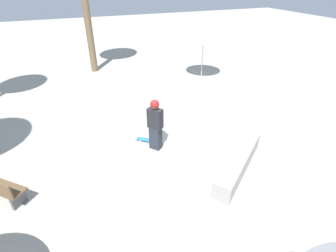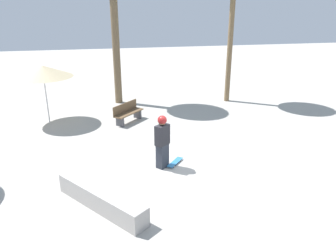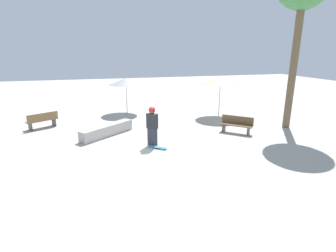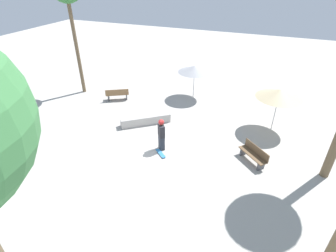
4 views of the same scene
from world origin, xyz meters
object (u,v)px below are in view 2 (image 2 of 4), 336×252
object	(u,v)px
skater_main	(162,140)
concrete_ledge	(101,199)
bench_far	(128,113)
shade_umbrella_tan	(43,71)
skateboard	(175,162)

from	to	relation	value
skater_main	concrete_ledge	bearing A→B (deg)	-174.99
bench_far	concrete_ledge	bearing A→B (deg)	31.99
concrete_ledge	shade_umbrella_tan	bearing A→B (deg)	-73.06
shade_umbrella_tan	bench_far	bearing A→B (deg)	168.80
skateboard	bench_far	size ratio (longest dim) A/B	0.51
skater_main	shade_umbrella_tan	xyz separation A→B (m)	(4.11, -5.19, 1.32)
skateboard	concrete_ledge	world-z (taller)	concrete_ledge
concrete_ledge	skateboard	bearing A→B (deg)	-140.26
skater_main	skateboard	size ratio (longest dim) A/B	2.36
skateboard	bench_far	distance (m)	4.53
concrete_ledge	bench_far	bearing A→B (deg)	-101.27
bench_far	shade_umbrella_tan	bearing A→B (deg)	-57.94
concrete_ledge	shade_umbrella_tan	size ratio (longest dim) A/B	1.05
skateboard	skater_main	bearing A→B (deg)	146.84
concrete_ledge	bench_far	world-z (taller)	bench_far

